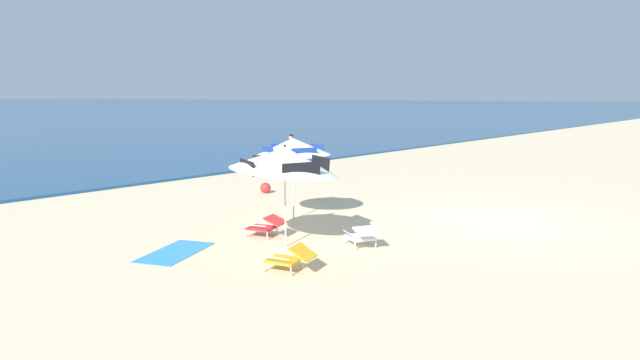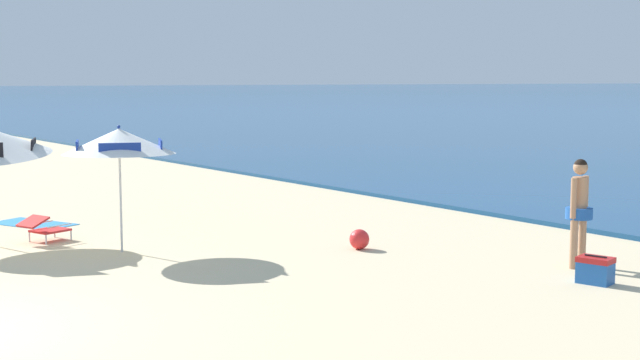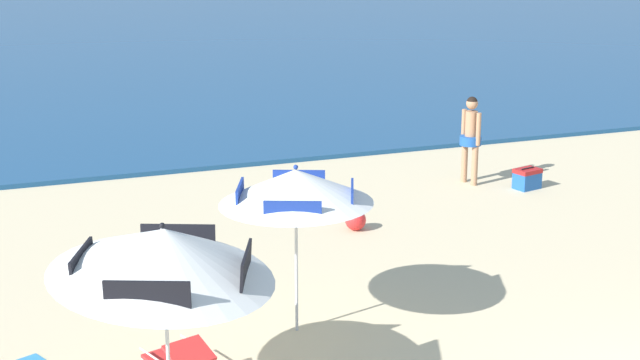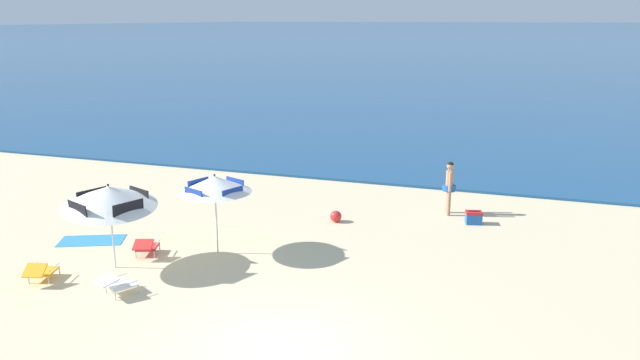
% 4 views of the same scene
% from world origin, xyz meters
% --- Properties ---
extents(beach_umbrella_striped_second, '(2.72, 2.72, 2.23)m').
position_xyz_m(beach_umbrella_striped_second, '(-3.41, 4.15, 1.95)').
color(beach_umbrella_striped_second, silver).
rests_on(beach_umbrella_striped_second, ground).
extents(lounge_chair_facing_sea, '(0.78, 0.99, 0.51)m').
position_xyz_m(lounge_chair_facing_sea, '(-5.14, 3.37, 0.28)').
color(lounge_chair_facing_sea, red).
rests_on(lounge_chair_facing_sea, ground).
extents(person_standing_near_shore, '(0.43, 0.51, 1.76)m').
position_xyz_m(person_standing_near_shore, '(2.13, 9.59, 1.02)').
color(person_standing_near_shore, tan).
rests_on(person_standing_near_shore, ground).
extents(cooler_box, '(0.57, 0.46, 0.43)m').
position_xyz_m(cooler_box, '(3.01, 8.86, 0.20)').
color(cooler_box, '#1E56A8').
rests_on(cooler_box, ground).
extents(beach_ball, '(0.36, 0.36, 0.36)m').
position_xyz_m(beach_ball, '(-1.12, 7.67, 0.18)').
color(beach_ball, red).
rests_on(beach_ball, ground).
extents(beach_towel, '(2.01, 1.54, 0.01)m').
position_xyz_m(beach_towel, '(-7.31, 3.85, 0.01)').
color(beach_towel, '#3384BC').
rests_on(beach_towel, ground).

